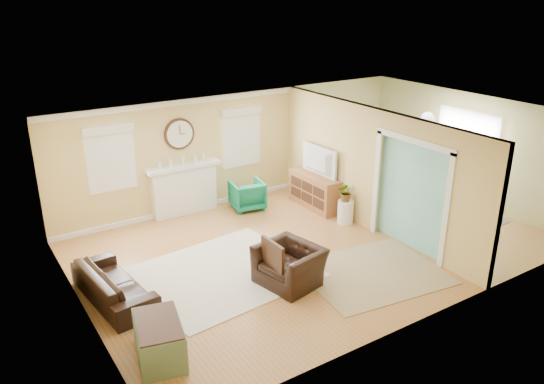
{
  "coord_description": "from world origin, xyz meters",
  "views": [
    {
      "loc": [
        -5.92,
        -7.62,
        4.83
      ],
      "look_at": [
        -0.8,
        0.3,
        1.2
      ],
      "focal_mm": 35.0,
      "sensor_mm": 36.0,
      "label": 1
    }
  ],
  "objects_px": {
    "sofa": "(114,284)",
    "green_chair": "(247,195)",
    "dining_table": "(420,199)",
    "credenza": "(315,191)",
    "eames_chair": "(289,265)"
  },
  "relations": [
    {
      "from": "dining_table",
      "to": "sofa",
      "type": "bearing_deg",
      "value": 94.71
    },
    {
      "from": "green_chair",
      "to": "eames_chair",
      "type": "bearing_deg",
      "value": 81.77
    },
    {
      "from": "eames_chair",
      "to": "credenza",
      "type": "relative_size",
      "value": 0.72
    },
    {
      "from": "credenza",
      "to": "eames_chair",
      "type": "bearing_deg",
      "value": -134.42
    },
    {
      "from": "eames_chair",
      "to": "green_chair",
      "type": "xyz_separation_m",
      "value": [
        1.09,
        3.31,
        -0.01
      ]
    },
    {
      "from": "sofa",
      "to": "green_chair",
      "type": "distance_m",
      "value": 4.4
    },
    {
      "from": "sofa",
      "to": "green_chair",
      "type": "relative_size",
      "value": 2.61
    },
    {
      "from": "credenza",
      "to": "green_chair",
      "type": "bearing_deg",
      "value": 150.57
    },
    {
      "from": "sofa",
      "to": "dining_table",
      "type": "relative_size",
      "value": 1.17
    },
    {
      "from": "green_chair",
      "to": "dining_table",
      "type": "distance_m",
      "value": 4.0
    },
    {
      "from": "green_chair",
      "to": "credenza",
      "type": "bearing_deg",
      "value": 160.56
    },
    {
      "from": "credenza",
      "to": "dining_table",
      "type": "relative_size",
      "value": 0.89
    },
    {
      "from": "credenza",
      "to": "dining_table",
      "type": "xyz_separation_m",
      "value": [
        1.88,
        -1.52,
        -0.11
      ]
    },
    {
      "from": "sofa",
      "to": "credenza",
      "type": "relative_size",
      "value": 1.32
    },
    {
      "from": "eames_chair",
      "to": "green_chair",
      "type": "bearing_deg",
      "value": 150.29
    }
  ]
}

